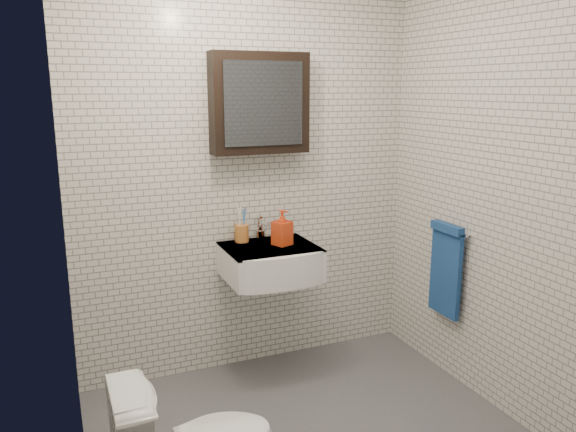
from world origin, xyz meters
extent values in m
cube|color=silver|center=(0.00, 1.00, 1.25)|extent=(2.20, 0.02, 2.50)
cube|color=silver|center=(0.00, -1.00, 1.25)|extent=(2.20, 0.02, 2.50)
cube|color=silver|center=(-1.10, 0.00, 1.25)|extent=(0.02, 2.00, 2.50)
cube|color=silver|center=(1.10, 0.00, 1.25)|extent=(0.02, 2.00, 2.50)
cube|color=white|center=(0.05, 0.78, 0.75)|extent=(0.55, 0.45, 0.20)
cylinder|color=silver|center=(0.05, 0.80, 0.84)|extent=(0.31, 0.31, 0.02)
cylinder|color=silver|center=(0.05, 0.80, 0.85)|extent=(0.04, 0.04, 0.01)
cube|color=white|center=(0.05, 0.78, 0.84)|extent=(0.55, 0.45, 0.01)
cylinder|color=silver|center=(0.05, 0.94, 0.88)|extent=(0.06, 0.06, 0.06)
cylinder|color=silver|center=(0.05, 0.94, 0.94)|extent=(0.03, 0.03, 0.08)
cylinder|color=silver|center=(0.05, 0.88, 0.97)|extent=(0.02, 0.12, 0.02)
cube|color=silver|center=(0.05, 0.97, 0.99)|extent=(0.02, 0.09, 0.01)
cube|color=black|center=(0.05, 0.93, 1.70)|extent=(0.60, 0.14, 0.60)
cube|color=#3F444C|center=(0.05, 0.85, 1.70)|extent=(0.49, 0.01, 0.49)
cylinder|color=silver|center=(1.06, 0.35, 0.95)|extent=(0.02, 0.30, 0.02)
cylinder|color=silver|center=(1.08, 0.48, 0.95)|extent=(0.04, 0.02, 0.02)
cylinder|color=silver|center=(1.08, 0.22, 0.95)|extent=(0.04, 0.02, 0.02)
cube|color=#204F95|center=(1.05, 0.35, 0.68)|extent=(0.03, 0.26, 0.54)
cube|color=#204F95|center=(1.04, 0.35, 0.96)|extent=(0.05, 0.26, 0.05)
cylinder|color=#BC6F2F|center=(-0.07, 0.94, 0.90)|extent=(0.09, 0.09, 0.11)
cylinder|color=white|center=(-0.09, 0.93, 0.98)|extent=(0.02, 0.03, 0.21)
cylinder|color=#3C76C0|center=(-0.06, 0.93, 0.96)|extent=(0.02, 0.02, 0.19)
cylinder|color=white|center=(-0.08, 0.96, 0.98)|extent=(0.02, 0.04, 0.22)
cylinder|color=#3C76C0|center=(-0.05, 0.95, 0.97)|extent=(0.03, 0.04, 0.19)
imported|color=orange|center=(0.13, 0.77, 0.96)|extent=(0.13, 0.13, 0.22)
camera|label=1|loc=(-1.13, -2.30, 1.79)|focal=35.00mm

